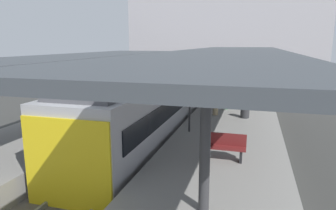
% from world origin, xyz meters
% --- Properties ---
extents(ground_plane, '(80.00, 80.00, 0.00)m').
position_xyz_m(ground_plane, '(0.00, 0.00, 0.00)').
color(ground_plane, '#383835').
extents(platform_left, '(4.40, 28.00, 1.00)m').
position_xyz_m(platform_left, '(-3.80, 0.00, 0.50)').
color(platform_left, gray).
rests_on(platform_left, ground_plane).
extents(platform_right, '(4.40, 28.00, 1.00)m').
position_xyz_m(platform_right, '(3.80, 0.00, 0.50)').
color(platform_right, gray).
rests_on(platform_right, ground_plane).
extents(track_ballast, '(3.20, 28.00, 0.20)m').
position_xyz_m(track_ballast, '(0.00, 0.00, 0.10)').
color(track_ballast, '#59544C').
rests_on(track_ballast, ground_plane).
extents(rail_near_side, '(0.08, 28.00, 0.14)m').
position_xyz_m(rail_near_side, '(-0.72, 0.00, 0.27)').
color(rail_near_side, slate).
rests_on(rail_near_side, track_ballast).
extents(rail_far_side, '(0.08, 28.00, 0.14)m').
position_xyz_m(rail_far_side, '(0.72, 0.00, 0.27)').
color(rail_far_side, slate).
rests_on(rail_far_side, track_ballast).
extents(commuter_train, '(2.78, 15.47, 3.10)m').
position_xyz_m(commuter_train, '(0.00, 3.19, 1.73)').
color(commuter_train, '#ADADB2').
rests_on(commuter_train, track_ballast).
extents(canopy_left, '(4.18, 21.00, 3.14)m').
position_xyz_m(canopy_left, '(-3.80, 1.40, 4.02)').
color(canopy_left, '#333335').
rests_on(canopy_left, platform_left).
extents(canopy_right, '(4.18, 21.00, 3.45)m').
position_xyz_m(canopy_right, '(3.80, 1.40, 4.32)').
color(canopy_right, '#333335').
rests_on(canopy_right, platform_right).
extents(platform_bench, '(1.40, 0.41, 0.86)m').
position_xyz_m(platform_bench, '(3.92, -1.63, 1.46)').
color(platform_bench, black).
rests_on(platform_bench, platform_right).
extents(platform_sign, '(0.90, 0.08, 2.21)m').
position_xyz_m(platform_sign, '(2.17, 1.19, 2.62)').
color(platform_sign, '#262628').
rests_on(platform_sign, platform_right).
extents(litter_bin, '(0.44, 0.44, 0.80)m').
position_xyz_m(litter_bin, '(4.38, 4.40, 1.40)').
color(litter_bin, '#2D2D30').
rests_on(litter_bin, platform_right).
extents(passenger_near_bench, '(0.36, 0.36, 1.78)m').
position_xyz_m(passenger_near_bench, '(2.85, 4.65, 1.93)').
color(passenger_near_bench, '#998460').
rests_on(passenger_near_bench, platform_right).
extents(passenger_mid_platform, '(0.36, 0.36, 1.73)m').
position_xyz_m(passenger_mid_platform, '(3.23, 6.24, 1.90)').
color(passenger_mid_platform, '#386B3D').
rests_on(passenger_mid_platform, platform_right).
extents(station_building_backdrop, '(18.00, 6.00, 11.00)m').
position_xyz_m(station_building_backdrop, '(1.75, 20.00, 5.50)').
color(station_building_backdrop, '#B7B2B7').
rests_on(station_building_backdrop, ground_plane).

